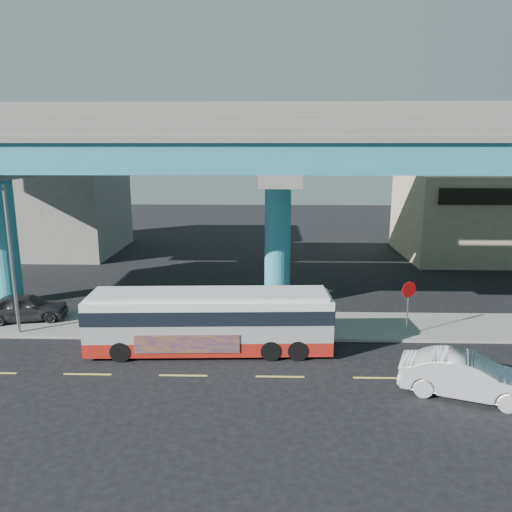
{
  "coord_description": "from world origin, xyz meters",
  "views": [
    {
      "loc": [
        -0.46,
        -19.24,
        9.32
      ],
      "look_at": [
        -1.11,
        4.0,
        4.13
      ],
      "focal_mm": 35.0,
      "sensor_mm": 36.0,
      "label": 1
    }
  ],
  "objects_px": {
    "transit_bus": "(210,319)",
    "sedan": "(467,376)",
    "street_lamp": "(3,240)",
    "stop_sign": "(409,296)",
    "parked_car": "(25,307)"
  },
  "relations": [
    {
      "from": "transit_bus",
      "to": "sedan",
      "type": "relative_size",
      "value": 2.16
    },
    {
      "from": "sedan",
      "to": "parked_car",
      "type": "distance_m",
      "value": 21.78
    },
    {
      "from": "transit_bus",
      "to": "stop_sign",
      "type": "xyz_separation_m",
      "value": [
        9.47,
        1.95,
        0.58
      ]
    },
    {
      "from": "street_lamp",
      "to": "transit_bus",
      "type": "bearing_deg",
      "value": -7.09
    },
    {
      "from": "street_lamp",
      "to": "stop_sign",
      "type": "distance_m",
      "value": 19.52
    },
    {
      "from": "transit_bus",
      "to": "street_lamp",
      "type": "xyz_separation_m",
      "value": [
        -9.83,
        1.22,
        3.4
      ]
    },
    {
      "from": "parked_car",
      "to": "street_lamp",
      "type": "relative_size",
      "value": 0.62
    },
    {
      "from": "transit_bus",
      "to": "street_lamp",
      "type": "height_order",
      "value": "street_lamp"
    },
    {
      "from": "parked_car",
      "to": "stop_sign",
      "type": "bearing_deg",
      "value": -106.39
    },
    {
      "from": "street_lamp",
      "to": "stop_sign",
      "type": "relative_size",
      "value": 2.69
    },
    {
      "from": "transit_bus",
      "to": "sedan",
      "type": "xyz_separation_m",
      "value": [
        10.16,
        -3.92,
        -0.75
      ]
    },
    {
      "from": "sedan",
      "to": "parked_car",
      "type": "xyz_separation_m",
      "value": [
        -20.47,
        7.42,
        0.07
      ]
    },
    {
      "from": "sedan",
      "to": "street_lamp",
      "type": "xyz_separation_m",
      "value": [
        -19.99,
        5.14,
        4.15
      ]
    },
    {
      "from": "sedan",
      "to": "transit_bus",
      "type": "bearing_deg",
      "value": 89.65
    },
    {
      "from": "street_lamp",
      "to": "stop_sign",
      "type": "bearing_deg",
      "value": 2.16
    }
  ]
}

